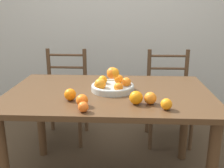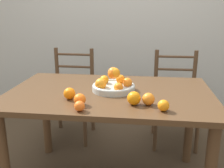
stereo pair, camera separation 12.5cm
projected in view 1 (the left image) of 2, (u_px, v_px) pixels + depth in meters
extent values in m
cube|color=beige|center=(116.00, 8.00, 3.10)|extent=(8.00, 0.06, 2.60)
cube|color=#4C331E|center=(109.00, 94.00, 1.85)|extent=(1.43, 0.90, 0.03)
cylinder|color=#4C331E|center=(4.00, 167.00, 1.63)|extent=(0.07, 0.07, 0.71)
cylinder|color=#4C331E|center=(41.00, 119.00, 2.34)|extent=(0.07, 0.07, 0.71)
cylinder|color=#4C331E|center=(185.00, 122.00, 2.28)|extent=(0.07, 0.07, 0.71)
cylinder|color=#B2B7B2|center=(113.00, 88.00, 1.85)|extent=(0.30, 0.30, 0.04)
torus|color=#B2B7B2|center=(113.00, 86.00, 1.85)|extent=(0.30, 0.30, 0.02)
sphere|color=orange|center=(126.00, 82.00, 1.85)|extent=(0.07, 0.07, 0.07)
sphere|color=orange|center=(119.00, 79.00, 1.93)|extent=(0.07, 0.07, 0.07)
sphere|color=orange|center=(103.00, 80.00, 1.91)|extent=(0.06, 0.06, 0.06)
sphere|color=orange|center=(100.00, 84.00, 1.80)|extent=(0.08, 0.08, 0.08)
sphere|color=orange|center=(118.00, 87.00, 1.76)|extent=(0.06, 0.06, 0.06)
sphere|color=orange|center=(114.00, 73.00, 1.82)|extent=(0.08, 0.08, 0.08)
sphere|color=orange|center=(112.00, 73.00, 1.83)|extent=(0.08, 0.08, 0.08)
sphere|color=orange|center=(112.00, 74.00, 1.82)|extent=(0.07, 0.07, 0.07)
sphere|color=orange|center=(83.00, 107.00, 1.47)|extent=(0.06, 0.06, 0.06)
sphere|color=orange|center=(82.00, 100.00, 1.56)|extent=(0.07, 0.07, 0.07)
sphere|color=orange|center=(70.00, 95.00, 1.66)|extent=(0.08, 0.08, 0.08)
sphere|color=orange|center=(166.00, 104.00, 1.51)|extent=(0.07, 0.07, 0.07)
sphere|color=orange|center=(150.00, 98.00, 1.59)|extent=(0.08, 0.08, 0.08)
sphere|color=orange|center=(136.00, 98.00, 1.59)|extent=(0.08, 0.08, 0.08)
cylinder|color=#513823|center=(41.00, 125.00, 2.52)|extent=(0.04, 0.04, 0.44)
cylinder|color=#513823|center=(80.00, 126.00, 2.49)|extent=(0.04, 0.04, 0.44)
cylinder|color=#513823|center=(50.00, 91.00, 2.80)|extent=(0.04, 0.04, 0.91)
cylinder|color=#513823|center=(86.00, 92.00, 2.77)|extent=(0.04, 0.04, 0.91)
cube|color=#513823|center=(64.00, 96.00, 2.61)|extent=(0.43, 0.41, 0.04)
cylinder|color=#513823|center=(67.00, 79.00, 2.75)|extent=(0.38, 0.03, 0.02)
cylinder|color=#513823|center=(67.00, 67.00, 2.71)|extent=(0.38, 0.03, 0.02)
cylinder|color=#513823|center=(66.00, 55.00, 2.68)|extent=(0.38, 0.03, 0.02)
cylinder|color=#513823|center=(151.00, 128.00, 2.46)|extent=(0.04, 0.04, 0.44)
cylinder|color=#513823|center=(191.00, 128.00, 2.45)|extent=(0.04, 0.04, 0.44)
cylinder|color=#513823|center=(148.00, 92.00, 2.74)|extent=(0.04, 0.04, 0.91)
cylinder|color=#513823|center=(185.00, 93.00, 2.73)|extent=(0.04, 0.04, 0.91)
cube|color=#513823|center=(169.00, 98.00, 2.56)|extent=(0.42, 0.40, 0.04)
cylinder|color=#513823|center=(167.00, 81.00, 2.70)|extent=(0.38, 0.03, 0.02)
cylinder|color=#513823|center=(168.00, 69.00, 2.66)|extent=(0.38, 0.03, 0.02)
cylinder|color=#513823|center=(169.00, 56.00, 2.63)|extent=(0.38, 0.03, 0.02)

